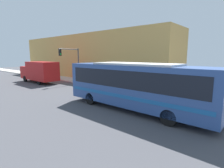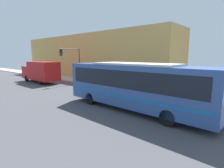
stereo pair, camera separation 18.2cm
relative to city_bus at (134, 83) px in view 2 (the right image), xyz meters
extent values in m
plane|color=#47474C|center=(0.63, 0.05, -1.94)|extent=(120.00, 120.00, 0.00)
cube|color=#B7B2A8|center=(6.67, 20.05, -1.87)|extent=(3.07, 70.00, 0.14)
cube|color=tan|center=(11.20, 17.52, 1.78)|extent=(6.00, 32.95, 7.43)
cube|color=#2D4C8C|center=(0.00, 0.00, -0.11)|extent=(2.81, 11.27, 2.85)
cube|color=black|center=(0.00, 0.00, 0.40)|extent=(2.83, 10.37, 1.17)
cube|color=#19599E|center=(0.00, 0.00, -0.74)|extent=(2.84, 10.82, 0.24)
cube|color=silver|center=(0.00, 0.00, 1.36)|extent=(2.50, 6.22, 0.16)
cylinder|color=black|center=(1.22, 3.45, -1.46)|extent=(0.30, 0.95, 0.95)
cylinder|color=black|center=(-1.08, 3.50, -1.46)|extent=(0.30, 0.95, 0.95)
cylinder|color=black|center=(1.08, -3.11, -1.46)|extent=(0.30, 0.95, 0.95)
cylinder|color=black|center=(-1.21, -3.06, -1.46)|extent=(0.30, 0.95, 0.95)
cube|color=#B21919|center=(2.06, 17.05, -0.20)|extent=(2.40, 5.27, 2.59)
cube|color=#B21919|center=(2.06, 20.71, -0.57)|extent=(2.28, 2.05, 1.83)
cylinder|color=black|center=(1.01, 20.35, -1.49)|extent=(0.25, 0.90, 0.90)
cylinder|color=black|center=(1.01, 16.06, -1.49)|extent=(0.25, 0.90, 0.90)
cylinder|color=gold|center=(5.73, 4.65, -1.51)|extent=(0.22, 0.22, 0.58)
sphere|color=gold|center=(5.73, 4.65, -1.16)|extent=(0.21, 0.21, 0.21)
cylinder|color=gold|center=(5.73, 4.54, -1.48)|extent=(0.10, 0.13, 0.10)
cylinder|color=#47474C|center=(5.88, 13.60, 0.59)|extent=(0.16, 0.16, 4.79)
cylinder|color=#47474C|center=(4.28, 13.60, 2.84)|extent=(3.20, 0.11, 0.11)
cube|color=black|center=(2.88, 13.60, 2.39)|extent=(0.30, 0.24, 0.90)
sphere|color=#19D83F|center=(2.88, 13.46, 2.17)|extent=(0.18, 0.18, 0.18)
cylinder|color=#47474C|center=(5.73, 7.08, -1.27)|extent=(0.06, 0.06, 1.06)
cylinder|color=#4C4C51|center=(5.73, 7.08, -0.63)|extent=(0.14, 0.14, 0.22)
cylinder|color=#23283D|center=(7.14, 14.20, -1.43)|extent=(0.28, 0.28, 0.75)
cylinder|color=#338C4C|center=(7.14, 14.20, -0.73)|extent=(0.34, 0.34, 0.63)
sphere|color=tan|center=(7.14, 14.20, -0.32)|extent=(0.20, 0.20, 0.20)
camera|label=1|loc=(-10.33, -6.71, 1.93)|focal=28.00mm
camera|label=2|loc=(-10.21, -6.85, 1.93)|focal=28.00mm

